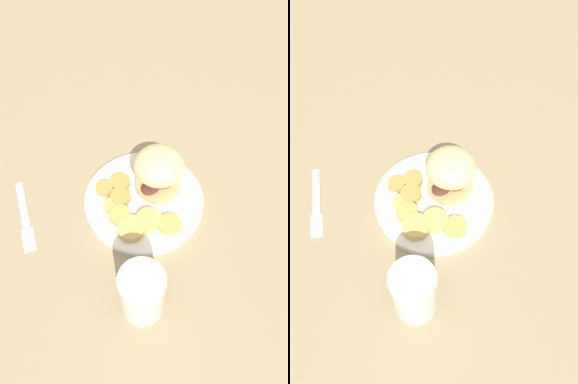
# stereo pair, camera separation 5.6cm
# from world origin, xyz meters

# --- Properties ---
(ground_plane) EXTENTS (4.00, 4.00, 0.00)m
(ground_plane) POSITION_xyz_m (0.00, 0.00, 0.00)
(ground_plane) COLOR #937F5B
(dinner_plate) EXTENTS (0.25, 0.25, 0.02)m
(dinner_plate) POSITION_xyz_m (0.00, 0.00, 0.01)
(dinner_plate) COLOR white
(dinner_plate) RESTS_ON ground_plane
(sandwich) EXTENTS (0.10, 0.10, 0.10)m
(sandwich) POSITION_xyz_m (-0.03, 0.04, 0.07)
(sandwich) COLOR tan
(sandwich) RESTS_ON dinner_plate
(potato_round_0) EXTENTS (0.04, 0.04, 0.01)m
(potato_round_0) POSITION_xyz_m (-0.04, -0.08, 0.02)
(potato_round_0) COLOR #BC8942
(potato_round_0) RESTS_ON dinner_plate
(potato_round_1) EXTENTS (0.05, 0.05, 0.02)m
(potato_round_1) POSITION_xyz_m (0.06, 0.00, 0.02)
(potato_round_1) COLOR tan
(potato_round_1) RESTS_ON dinner_plate
(potato_round_2) EXTENTS (0.05, 0.05, 0.01)m
(potato_round_2) POSITION_xyz_m (0.07, 0.04, 0.02)
(potato_round_2) COLOR tan
(potato_round_2) RESTS_ON dinner_plate
(potato_round_3) EXTENTS (0.05, 0.05, 0.02)m
(potato_round_3) POSITION_xyz_m (0.07, -0.04, 0.03)
(potato_round_3) COLOR tan
(potato_round_3) RESTS_ON dinner_plate
(potato_round_4) EXTENTS (0.04, 0.04, 0.01)m
(potato_round_4) POSITION_xyz_m (-0.01, -0.05, 0.02)
(potato_round_4) COLOR #BC8942
(potato_round_4) RESTS_ON dinner_plate
(potato_round_5) EXTENTS (0.04, 0.04, 0.01)m
(potato_round_5) POSITION_xyz_m (-0.05, -0.04, 0.02)
(potato_round_5) COLOR #BC8942
(potato_round_5) RESTS_ON dinner_plate
(potato_round_6) EXTENTS (0.05, 0.05, 0.01)m
(potato_round_6) POSITION_xyz_m (0.03, -0.06, 0.02)
(potato_round_6) COLOR tan
(potato_round_6) RESTS_ON dinner_plate
(potato_round_7) EXTENTS (0.04, 0.04, 0.01)m
(potato_round_7) POSITION_xyz_m (0.01, -0.07, 0.02)
(potato_round_7) COLOR tan
(potato_round_7) RESTS_ON dinner_plate
(fork) EXTENTS (0.17, 0.04, 0.00)m
(fork) POSITION_xyz_m (-0.01, -0.25, 0.00)
(fork) COLOR silver
(fork) RESTS_ON ground_plane
(drinking_glass) EXTENTS (0.08, 0.08, 0.14)m
(drinking_glass) POSITION_xyz_m (0.22, -0.04, 0.07)
(drinking_glass) COLOR silver
(drinking_glass) RESTS_ON ground_plane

